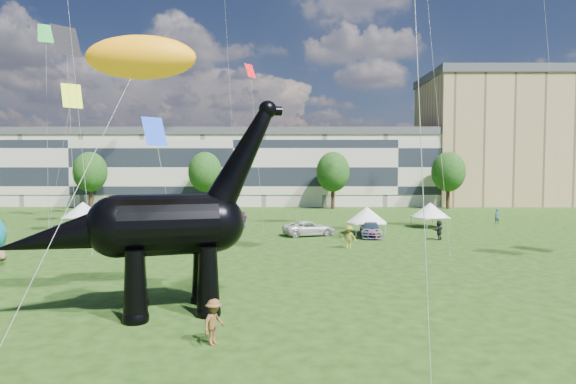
{
  "coord_description": "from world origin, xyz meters",
  "views": [
    {
      "loc": [
        1.23,
        -22.06,
        6.58
      ],
      "look_at": [
        1.12,
        8.0,
        5.0
      ],
      "focal_mm": 30.0,
      "sensor_mm": 36.0,
      "label": 1
    }
  ],
  "objects": [
    {
      "name": "car_white",
      "position": [
        3.1,
        23.6,
        0.7
      ],
      "size": [
        5.5,
        3.81,
        1.4
      ],
      "primitive_type": "imported",
      "rotation": [
        0.0,
        0.0,
        1.9
      ],
      "color": "silver",
      "rests_on": "ground"
    },
    {
      "name": "apartment_block",
      "position": [
        40.0,
        65.0,
        11.0
      ],
      "size": [
        28.0,
        18.0,
        22.0
      ],
      "primitive_type": "cube",
      "color": "tan",
      "rests_on": "ground"
    },
    {
      "name": "ground",
      "position": [
        0.0,
        0.0,
        0.0
      ],
      "size": [
        220.0,
        220.0,
        0.0
      ],
      "primitive_type": "plane",
      "color": "#16330C",
      "rests_on": "ground"
    },
    {
      "name": "gazebo_near",
      "position": [
        8.78,
        24.81,
        1.88
      ],
      "size": [
        4.24,
        4.24,
        2.68
      ],
      "rotation": [
        0.0,
        0.0,
        0.11
      ],
      "color": "white",
      "rests_on": "ground"
    },
    {
      "name": "tree_far_left",
      "position": [
        -30.0,
        53.0,
        6.29
      ],
      "size": [
        5.2,
        5.2,
        9.44
      ],
      "color": "#382314",
      "rests_on": "ground"
    },
    {
      "name": "terrace_row",
      "position": [
        -8.0,
        62.0,
        6.0
      ],
      "size": [
        78.0,
        11.0,
        12.0
      ],
      "primitive_type": "cube",
      "color": "beige",
      "rests_on": "ground"
    },
    {
      "name": "gazebo_left",
      "position": [
        -21.03,
        29.39,
        1.98
      ],
      "size": [
        4.24,
        4.24,
        2.82
      ],
      "rotation": [
        0.0,
        0.0,
        -0.05
      ],
      "color": "silver",
      "rests_on": "ground"
    },
    {
      "name": "car_dark",
      "position": [
        8.86,
        22.87,
        0.69
      ],
      "size": [
        2.44,
        4.95,
        1.38
      ],
      "primitive_type": "imported",
      "rotation": [
        0.0,
        0.0,
        -0.11
      ],
      "color": "#595960",
      "rests_on": "ground"
    },
    {
      "name": "gazebo_far",
      "position": [
        16.48,
        29.94,
        1.9
      ],
      "size": [
        4.99,
        4.99,
        2.71
      ],
      "rotation": [
        0.0,
        0.0,
        0.35
      ],
      "color": "white",
      "rests_on": "ground"
    },
    {
      "name": "visitors",
      "position": [
        -3.71,
        16.16,
        0.9
      ],
      "size": [
        54.91,
        38.96,
        1.9
      ],
      "color": "#73367B",
      "rests_on": "ground"
    },
    {
      "name": "tree_far_right",
      "position": [
        26.0,
        53.0,
        6.29
      ],
      "size": [
        5.2,
        5.2,
        9.44
      ],
      "color": "#382314",
      "rests_on": "ground"
    },
    {
      "name": "dinosaur_sculpture",
      "position": [
        -4.67,
        -0.69,
        3.81
      ],
      "size": [
        12.26,
        5.29,
        10.08
      ],
      "rotation": [
        0.0,
        0.0,
        0.29
      ],
      "color": "black",
      "rests_on": "ground"
    },
    {
      "name": "tree_mid_left",
      "position": [
        -12.0,
        53.0,
        6.29
      ],
      "size": [
        5.2,
        5.2,
        9.44
      ],
      "color": "#382314",
      "rests_on": "ground"
    },
    {
      "name": "tree_mid_right",
      "position": [
        8.0,
        53.0,
        6.29
      ],
      "size": [
        5.2,
        5.2,
        9.44
      ],
      "color": "#382314",
      "rests_on": "ground"
    },
    {
      "name": "car_silver",
      "position": [
        -19.27,
        20.85,
        0.72
      ],
      "size": [
        3.66,
        4.48,
        1.44
      ],
      "primitive_type": "imported",
      "rotation": [
        0.0,
        0.0,
        0.55
      ],
      "color": "silver",
      "rests_on": "ground"
    },
    {
      "name": "car_grey",
      "position": [
        -9.59,
        23.03,
        0.76
      ],
      "size": [
        4.76,
        2.02,
        1.53
      ],
      "primitive_type": "imported",
      "rotation": [
        0.0,
        0.0,
        1.48
      ],
      "color": "gray",
      "rests_on": "ground"
    }
  ]
}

